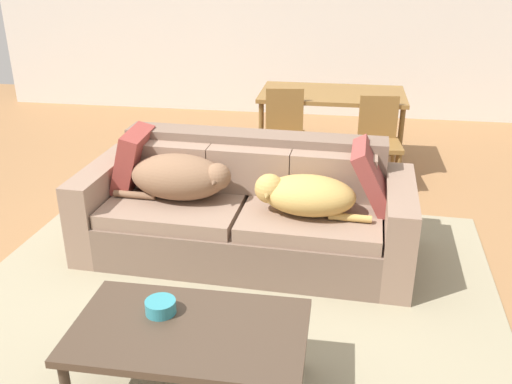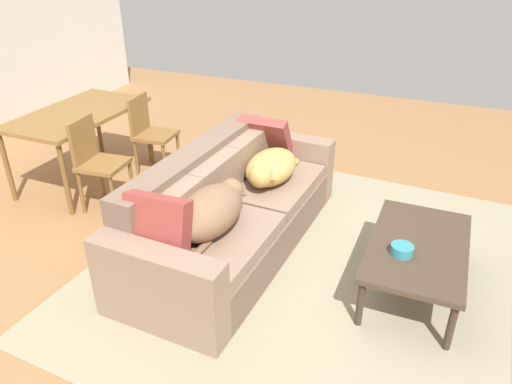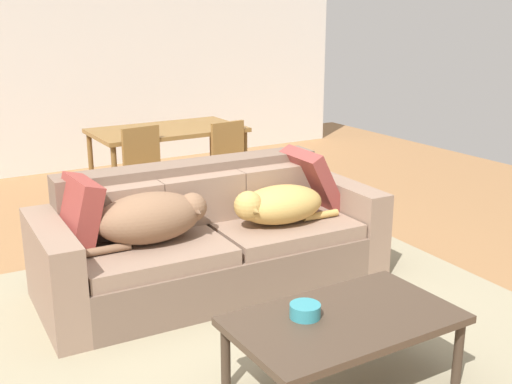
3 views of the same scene
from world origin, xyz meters
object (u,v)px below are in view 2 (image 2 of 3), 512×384
Objects in this scene: dog_on_left_cushion at (212,210)px; dining_table at (78,118)px; dog_on_right_cushion at (270,168)px; bowl_on_coffee_table at (402,250)px; couch at (229,212)px; throw_pillow_by_left_arm at (156,229)px; throw_pillow_by_right_arm at (266,138)px; coffee_table at (418,249)px; dining_chair_near_left at (96,159)px; dining_chair_near_right at (150,130)px.

dining_table is at bearing 66.50° from dog_on_left_cushion.
bowl_on_coffee_table is at bearing -114.76° from dog_on_right_cushion.
couch is 0.95m from throw_pillow_by_left_arm.
dog_on_left_cushion is at bearing -175.18° from throw_pillow_by_right_arm.
couch is at bearing -6.13° from throw_pillow_by_left_arm.
throw_pillow_by_left_arm is 2.35m from dining_table.
couch is 3.03× the size of dog_on_right_cushion.
dining_table is at bearing 100.05° from throw_pillow_by_right_arm.
coffee_table is 0.21m from bowl_on_coffee_table.
coffee_table is at bearing -88.33° from couch.
bowl_on_coffee_table reaches higher than coffee_table.
dining_chair_near_left is (0.31, 2.85, 0.06)m from bowl_on_coffee_table.
dining_chair_near_left is 1.04× the size of dining_chair_near_right.
couch is 2.79× the size of dog_on_left_cushion.
couch is at bearing 13.90° from dog_on_left_cushion.
dog_on_left_cushion is at bearing -138.83° from dining_chair_near_right.
couch is 1.44m from bowl_on_coffee_table.
throw_pillow_by_right_arm is (0.45, 0.22, 0.08)m from dog_on_right_cushion.
dining_chair_near_right is at bearing 70.96° from coffee_table.
dining_chair_near_left reaches higher than dog_on_left_cushion.
throw_pillow_by_right_arm is at bearing -99.63° from dining_chair_near_right.
couch is at bearing -100.93° from dining_chair_near_left.
dog_on_left_cushion is 2.11m from dining_chair_near_right.
couch is 0.54m from dog_on_right_cushion.
coffee_table is at bearing -70.58° from dog_on_left_cushion.
throw_pillow_by_left_arm is 1.67m from dining_chair_near_left.
bowl_on_coffee_table is at bearing -102.24° from dining_table.
dining_table is at bearing 89.55° from dog_on_right_cushion.
dining_chair_near_left reaches higher than throw_pillow_by_left_arm.
dining_chair_near_left reaches higher than dog_on_right_cushion.
dining_chair_near_left is at bearing 83.80° from bowl_on_coffee_table.
throw_pillow_by_left_arm reaches higher than coffee_table.
dog_on_right_cushion is 1.41m from coffee_table.
dining_chair_near_left is (0.12, 1.43, 0.18)m from couch.
dining_table is 0.74m from dining_chair_near_right.
coffee_table is 2.96m from dining_chair_near_left.
throw_pillow_by_right_arm reaches higher than coffee_table.
dining_chair_near_right is at bearing 67.34° from bowl_on_coffee_table.
dining_chair_near_left is at bearing 87.69° from couch.
couch is 5.13× the size of throw_pillow_by_right_arm.
coffee_table is at bearing -98.88° from dining_chair_near_left.
throw_pillow_by_right_arm is at bearing -67.53° from dining_chair_near_left.
bowl_on_coffee_table is (-0.19, -1.42, 0.13)m from couch.
dog_on_right_cushion is at bearing -22.37° from couch.
couch is 15.42× the size of bowl_on_coffee_table.
couch reaches higher than dog_on_left_cushion.
throw_pillow_by_left_arm reaches higher than dog_on_right_cushion.
dog_on_right_cushion is at bearing -12.64° from throw_pillow_by_left_arm.
dog_on_right_cushion is 1.73m from dining_chair_near_right.
throw_pillow_by_left_arm is at bearing 176.27° from couch.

